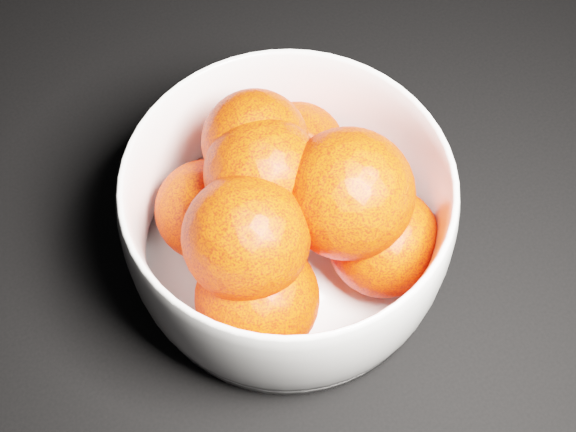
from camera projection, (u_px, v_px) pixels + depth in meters
bowl at (288, 220)px, 0.47m from camera, size 0.19×0.19×0.09m
orange_pile at (286, 211)px, 0.46m from camera, size 0.15×0.15×0.11m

